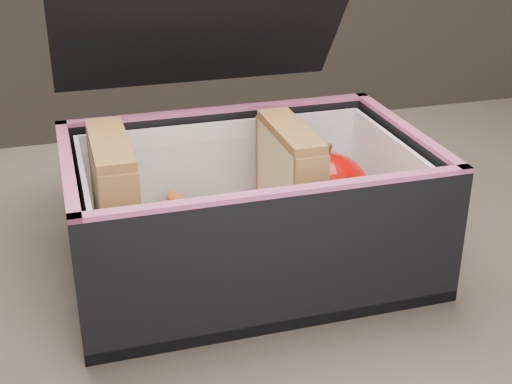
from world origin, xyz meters
TOP-DOWN VIEW (x-y plane):
  - kitchen_table at (0.00, 0.00)m, footprint 1.20×0.80m
  - lunch_bag at (-0.06, 0.06)m, footprint 0.29×0.30m
  - plastic_tub at (-0.09, 0.05)m, footprint 0.19×0.14m
  - sandwich_left at (-0.16, 0.05)m, footprint 0.03×0.10m
  - sandwich_right at (-0.02, 0.05)m, footprint 0.03×0.10m
  - carrot_sticks at (-0.10, 0.05)m, footprint 0.06×0.15m
  - paper_napkin at (0.02, 0.06)m, footprint 0.07×0.07m
  - red_apple at (0.02, 0.06)m, footprint 0.10×0.10m

SIDE VIEW (x-z plane):
  - kitchen_table at x=0.00m, z-range 0.28..1.03m
  - paper_napkin at x=0.02m, z-range 0.76..0.77m
  - carrot_sticks at x=-0.10m, z-range 0.77..0.80m
  - plastic_tub at x=-0.09m, z-range 0.76..0.84m
  - red_apple at x=0.02m, z-range 0.77..0.85m
  - lunch_bag at x=-0.06m, z-range 0.68..0.94m
  - sandwich_right at x=-0.02m, z-range 0.77..0.87m
  - sandwich_left at x=-0.16m, z-range 0.77..0.88m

